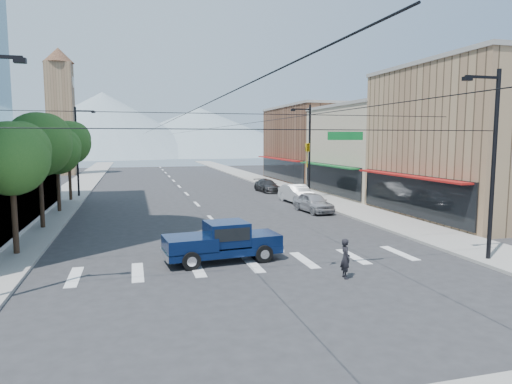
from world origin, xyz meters
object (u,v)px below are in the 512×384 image
pedestrian (345,258)px  parked_car_far (267,186)px  pickup_truck (222,241)px  parked_car_near (313,202)px  parked_car_mid (297,194)px

pedestrian → parked_car_far: bearing=-4.4°
parked_car_far → pickup_truck: bearing=-116.0°
parked_car_near → parked_car_mid: bearing=78.2°
pickup_truck → parked_car_far: bearing=63.2°
parked_car_mid → parked_car_far: 9.18m
pickup_truck → parked_car_near: pickup_truck is taller
parked_car_mid → parked_car_far: bearing=86.4°
parked_car_near → parked_car_far: bearing=82.6°
pickup_truck → parked_car_near: bearing=46.1°
pedestrian → parked_car_mid: size_ratio=0.33×
pedestrian → parked_car_near: size_ratio=0.37×
pedestrian → pickup_truck: bearing=54.6°
parked_car_mid → pickup_truck: bearing=-124.5°
pedestrian → parked_car_mid: bearing=-8.9°
pedestrian → parked_car_far: (5.85, 31.20, -0.17)m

